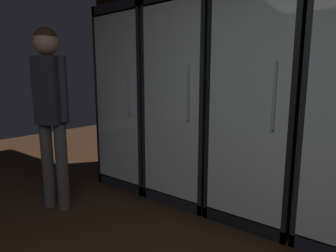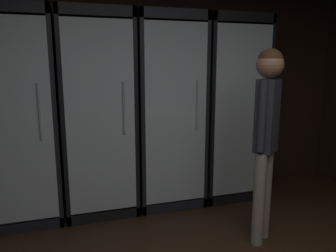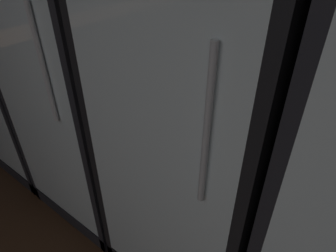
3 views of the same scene
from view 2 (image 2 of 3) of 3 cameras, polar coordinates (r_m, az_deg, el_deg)
wall_back at (r=3.74m, az=-5.29°, el=8.54°), size 6.00×0.06×2.80m
cooler_left at (r=3.44m, az=-24.81°, el=0.81°), size 0.72×0.59×2.08m
cooler_center at (r=3.42m, az=-12.29°, el=1.62°), size 0.72×0.59×2.08m
cooler_right at (r=3.57m, az=-0.21°, el=2.34°), size 0.72×0.59×2.08m
cooler_far_right at (r=3.85m, az=10.53°, el=2.76°), size 0.72×0.59×2.08m
shopper_near at (r=2.82m, az=17.02°, el=0.41°), size 0.26×0.24×1.68m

